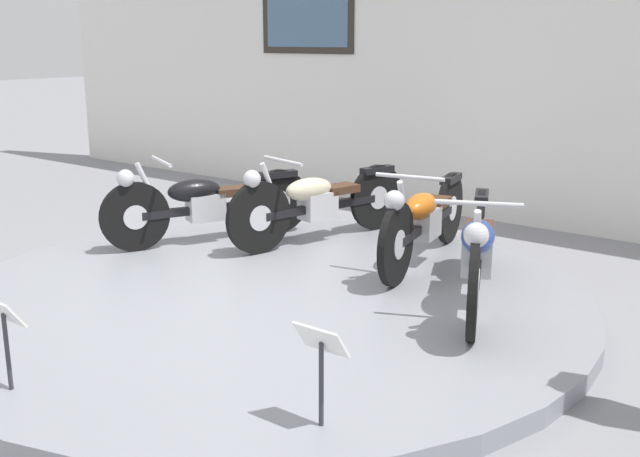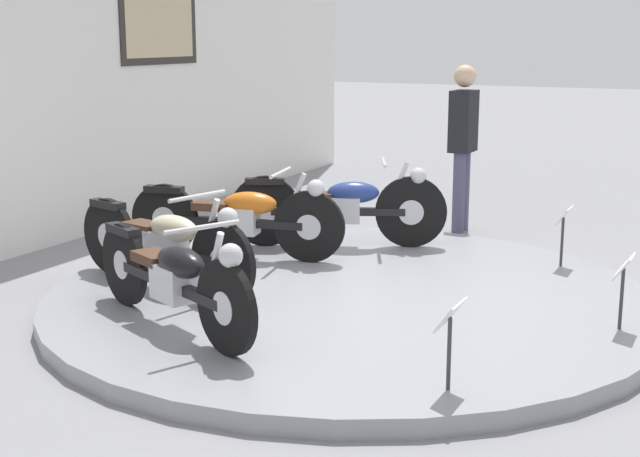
# 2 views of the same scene
# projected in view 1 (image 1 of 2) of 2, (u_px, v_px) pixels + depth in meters

# --- Properties ---
(ground_plane) EXTENTS (60.00, 60.00, 0.00)m
(ground_plane) POSITION_uv_depth(u_px,v_px,m) (265.00, 307.00, 5.47)
(ground_plane) COLOR gray
(display_platform) EXTENTS (4.67, 4.67, 0.12)m
(display_platform) POSITION_uv_depth(u_px,v_px,m) (265.00, 299.00, 5.45)
(display_platform) COLOR gray
(display_platform) RESTS_ON ground_plane
(back_wall) EXTENTS (14.00, 0.22, 4.04)m
(back_wall) POSITION_uv_depth(u_px,v_px,m) (494.00, 27.00, 7.71)
(back_wall) COLOR white
(back_wall) RESTS_ON ground_plane
(motorcycle_black) EXTENTS (0.86, 1.80, 0.78)m
(motorcycle_black) POSITION_uv_depth(u_px,v_px,m) (205.00, 202.00, 6.66)
(motorcycle_black) COLOR black
(motorcycle_black) RESTS_ON display_platform
(motorcycle_cream) EXTENTS (0.63, 1.93, 0.79)m
(motorcycle_cream) POSITION_uv_depth(u_px,v_px,m) (318.00, 200.00, 6.68)
(motorcycle_cream) COLOR black
(motorcycle_cream) RESTS_ON display_platform
(motorcycle_orange) EXTENTS (0.58, 1.95, 0.79)m
(motorcycle_orange) POSITION_uv_depth(u_px,v_px,m) (424.00, 217.00, 6.03)
(motorcycle_orange) COLOR black
(motorcycle_orange) RESTS_ON display_platform
(motorcycle_blue) EXTENTS (0.89, 1.85, 0.81)m
(motorcycle_blue) POSITION_uv_depth(u_px,v_px,m) (477.00, 249.00, 5.08)
(motorcycle_blue) COLOR black
(motorcycle_blue) RESTS_ON display_platform
(info_placard_front_centre) EXTENTS (0.26, 0.11, 0.51)m
(info_placard_front_centre) POSITION_uv_depth(u_px,v_px,m) (4.00, 323.00, 3.83)
(info_placard_front_centre) COLOR #333338
(info_placard_front_centre) RESTS_ON display_platform
(info_placard_front_right) EXTENTS (0.26, 0.11, 0.51)m
(info_placard_front_right) POSITION_uv_depth(u_px,v_px,m) (321.00, 353.00, 3.46)
(info_placard_front_right) COLOR #333338
(info_placard_front_right) RESTS_ON display_platform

